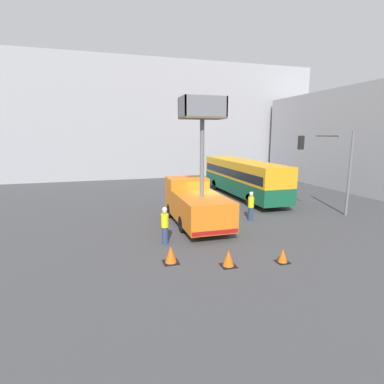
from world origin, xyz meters
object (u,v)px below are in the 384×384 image
(traffic_light_pole, at_px, (332,159))
(traffic_cone_far_side, at_px, (228,259))
(utility_truck, at_px, (196,201))
(road_worker_directing, at_px, (251,206))
(traffic_cone_near_truck, at_px, (171,255))
(city_bus, at_px, (242,176))
(road_worker_near_truck, at_px, (165,225))
(traffic_cone_mid_road, at_px, (283,256))

(traffic_light_pole, bearing_deg, traffic_cone_far_side, -150.04)
(utility_truck, bearing_deg, road_worker_directing, -1.67)
(road_worker_directing, distance_m, traffic_cone_near_truck, 8.06)
(traffic_cone_near_truck, bearing_deg, city_bus, 52.74)
(road_worker_near_truck, bearing_deg, utility_truck, 125.83)
(traffic_light_pole, height_order, traffic_cone_far_side, traffic_light_pole)
(traffic_cone_far_side, bearing_deg, traffic_cone_near_truck, 155.64)
(city_bus, bearing_deg, road_worker_near_truck, 140.48)
(utility_truck, relative_size, traffic_cone_near_truck, 9.88)
(road_worker_near_truck, xyz_separation_m, traffic_cone_far_side, (2.02, -3.36, -0.63))
(road_worker_near_truck, relative_size, traffic_cone_near_truck, 2.54)
(traffic_cone_near_truck, bearing_deg, traffic_light_pole, 21.01)
(city_bus, relative_size, road_worker_directing, 6.47)
(road_worker_near_truck, height_order, traffic_cone_far_side, road_worker_near_truck)
(city_bus, distance_m, traffic_cone_near_truck, 15.23)
(road_worker_directing, xyz_separation_m, traffic_cone_far_side, (-4.10, -5.95, -0.62))
(traffic_light_pole, distance_m, traffic_cone_far_side, 11.83)
(road_worker_near_truck, relative_size, traffic_cone_far_side, 2.70)
(utility_truck, bearing_deg, city_bus, 47.21)
(road_worker_near_truck, relative_size, traffic_cone_mid_road, 3.12)
(traffic_cone_far_side, bearing_deg, road_worker_directing, 55.42)
(utility_truck, height_order, road_worker_directing, utility_truck)
(utility_truck, relative_size, road_worker_directing, 3.94)
(traffic_cone_far_side, bearing_deg, road_worker_near_truck, 121.03)
(traffic_cone_far_side, bearing_deg, traffic_light_pole, 29.96)
(traffic_light_pole, xyz_separation_m, road_worker_directing, (-5.68, 0.31, -2.92))
(road_worker_directing, xyz_separation_m, traffic_cone_mid_road, (-1.69, -6.26, -0.66))
(traffic_cone_mid_road, height_order, traffic_cone_far_side, traffic_cone_far_side)
(utility_truck, relative_size, city_bus, 0.61)
(utility_truck, distance_m, traffic_cone_mid_road, 6.78)
(road_worker_near_truck, bearing_deg, traffic_cone_near_truck, -17.30)
(utility_truck, relative_size, traffic_cone_mid_road, 12.15)
(road_worker_near_truck, xyz_separation_m, traffic_cone_mid_road, (4.43, -3.68, -0.68))
(traffic_light_pole, height_order, traffic_cone_mid_road, traffic_light_pole)
(road_worker_near_truck, height_order, traffic_cone_near_truck, road_worker_near_truck)
(city_bus, bearing_deg, traffic_light_pole, -155.89)
(utility_truck, xyz_separation_m, traffic_cone_near_truck, (-2.67, -5.04, -1.14))
(road_worker_near_truck, bearing_deg, road_worker_directing, 101.03)
(road_worker_near_truck, bearing_deg, city_bus, 125.48)
(traffic_cone_near_truck, relative_size, traffic_cone_mid_road, 1.23)
(traffic_light_pole, xyz_separation_m, traffic_cone_near_truck, (-12.03, -4.62, -3.52))
(utility_truck, distance_m, road_worker_directing, 3.71)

